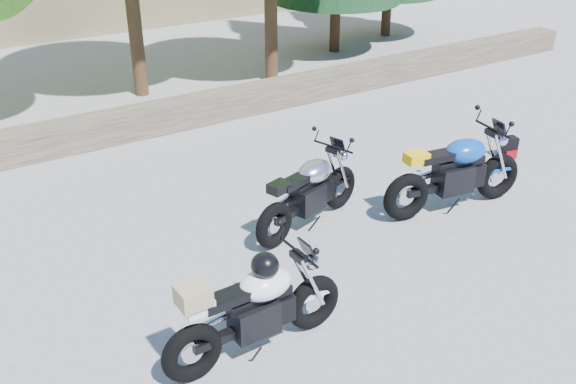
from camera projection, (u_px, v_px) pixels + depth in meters
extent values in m
plane|color=gray|center=(320.00, 289.00, 7.32)|extent=(90.00, 90.00, 0.00)
cube|color=#463A2E|center=(141.00, 121.00, 11.32)|extent=(22.00, 0.55, 0.50)
cylinder|color=#382314|center=(133.00, 13.00, 12.61)|extent=(0.28, 0.28, 3.36)
cylinder|color=#382314|center=(271.00, 13.00, 13.60)|extent=(0.28, 0.28, 2.91)
cylinder|color=#382314|center=(335.00, 8.00, 15.92)|extent=(0.26, 0.26, 2.16)
cylinder|color=#382314|center=(387.00, 0.00, 17.47)|extent=(0.26, 0.26, 1.92)
torus|color=black|center=(340.00, 187.00, 8.91)|extent=(0.63, 0.32, 0.61)
torus|color=black|center=(274.00, 225.00, 7.98)|extent=(0.63, 0.32, 0.61)
cylinder|color=silver|center=(340.00, 187.00, 8.91)|extent=(0.21, 0.10, 0.21)
cylinder|color=silver|center=(274.00, 225.00, 7.98)|extent=(0.21, 0.10, 0.21)
cube|color=black|center=(308.00, 198.00, 8.38)|extent=(0.52, 0.41, 0.34)
cube|color=black|center=(311.00, 182.00, 8.33)|extent=(0.68, 0.34, 0.10)
ellipsoid|color=#B4B4B9|center=(315.00, 171.00, 8.31)|extent=(0.63, 0.51, 0.29)
cube|color=black|center=(294.00, 182.00, 8.03)|extent=(0.52, 0.34, 0.09)
cube|color=black|center=(279.00, 187.00, 7.82)|extent=(0.31, 0.26, 0.12)
cylinder|color=black|center=(333.00, 147.00, 8.47)|extent=(0.21, 0.61, 0.03)
sphere|color=silver|center=(339.00, 154.00, 8.64)|extent=(0.17, 0.17, 0.17)
torus|color=black|center=(313.00, 302.00, 6.59)|extent=(0.61, 0.16, 0.61)
torus|color=black|center=(192.00, 353.00, 5.91)|extent=(0.61, 0.16, 0.61)
cylinder|color=silver|center=(313.00, 302.00, 6.59)|extent=(0.21, 0.04, 0.21)
cylinder|color=silver|center=(192.00, 353.00, 5.91)|extent=(0.21, 0.04, 0.21)
cube|color=black|center=(254.00, 318.00, 6.19)|extent=(0.46, 0.30, 0.34)
cube|color=black|center=(260.00, 298.00, 6.12)|extent=(0.67, 0.17, 0.10)
ellipsoid|color=white|center=(265.00, 284.00, 6.10)|extent=(0.56, 0.38, 0.29)
cube|color=black|center=(226.00, 299.00, 5.89)|extent=(0.48, 0.22, 0.09)
cube|color=white|center=(198.00, 306.00, 5.73)|extent=(0.27, 0.20, 0.12)
cylinder|color=black|center=(299.00, 252.00, 6.18)|extent=(0.04, 0.63, 0.03)
sphere|color=silver|center=(311.00, 261.00, 6.33)|extent=(0.17, 0.17, 0.17)
ellipsoid|color=black|center=(265.00, 265.00, 6.00)|extent=(0.27, 0.29, 0.25)
cube|color=#998A59|center=(193.00, 295.00, 5.65)|extent=(0.29, 0.25, 0.19)
torus|color=black|center=(497.00, 177.00, 9.13)|extent=(0.70, 0.27, 0.68)
torus|color=black|center=(406.00, 197.00, 8.58)|extent=(0.70, 0.27, 0.68)
cylinder|color=silver|center=(497.00, 177.00, 9.13)|extent=(0.24, 0.08, 0.23)
cylinder|color=silver|center=(406.00, 197.00, 8.58)|extent=(0.24, 0.08, 0.23)
cube|color=black|center=(453.00, 178.00, 8.79)|extent=(0.55, 0.39, 0.38)
cube|color=black|center=(459.00, 162.00, 8.71)|extent=(0.76, 0.28, 0.11)
ellipsoid|color=#0B45A8|center=(465.00, 151.00, 8.66)|extent=(0.67, 0.50, 0.32)
cube|color=black|center=(436.00, 157.00, 8.49)|extent=(0.56, 0.31, 0.10)
cube|color=yellow|center=(416.00, 158.00, 8.36)|extent=(0.33, 0.26, 0.14)
cylinder|color=black|center=(493.00, 129.00, 8.70)|extent=(0.14, 0.70, 0.03)
sphere|color=silver|center=(501.00, 140.00, 8.85)|extent=(0.19, 0.19, 0.19)
cube|color=black|center=(508.00, 147.00, 10.48)|extent=(0.29, 0.24, 0.35)
cube|color=maroon|center=(511.00, 155.00, 10.43)|extent=(0.20, 0.09, 0.15)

